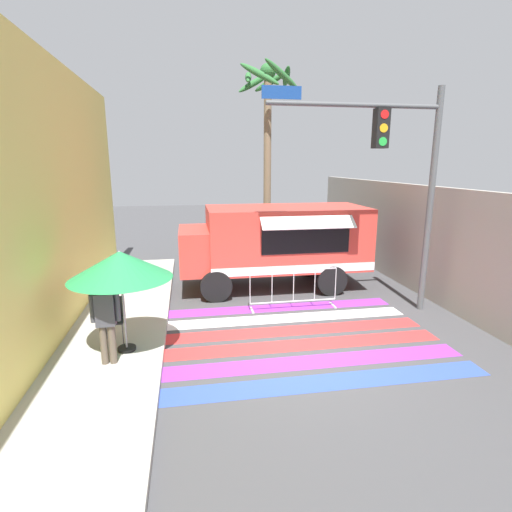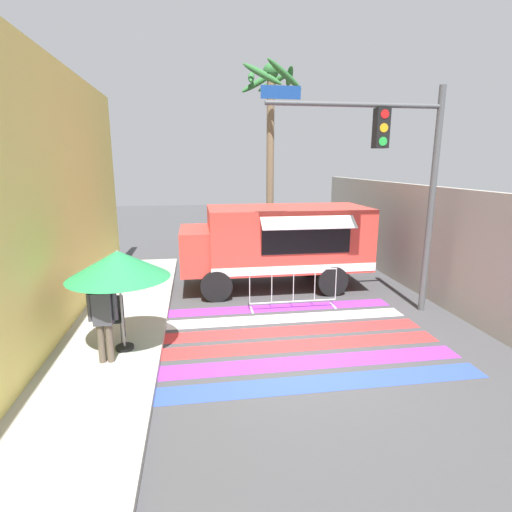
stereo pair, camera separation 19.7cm
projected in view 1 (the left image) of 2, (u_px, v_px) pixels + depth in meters
ground_plane at (297, 348)px, 8.37m from camera, size 60.00×60.00×0.00m
sidewalk_left at (45, 365)px, 7.53m from camera, size 4.40×16.00×0.14m
building_left_facade at (20, 209)px, 6.86m from camera, size 0.25×16.00×6.02m
concrete_wall_right at (423, 241)px, 11.65m from camera, size 0.20×16.00×3.17m
crosswalk_painted at (291, 338)px, 8.86m from camera, size 6.40×4.36×0.01m
food_truck at (272, 240)px, 12.16m from camera, size 5.61×2.75×2.50m
traffic_signal_pole at (401, 163)px, 9.63m from camera, size 4.40×0.29×5.57m
patio_umbrella at (120, 265)px, 7.59m from camera, size 1.96×1.96×2.03m
folding_chair at (114, 315)px, 8.29m from camera, size 0.43×0.43×0.94m
vendor_person at (106, 318)px, 7.26m from camera, size 0.53×0.21×1.60m
barricade_front at (293, 289)px, 10.55m from camera, size 2.36×0.44×1.08m
palm_tree at (267, 119)px, 15.40m from camera, size 2.38×2.50×7.46m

